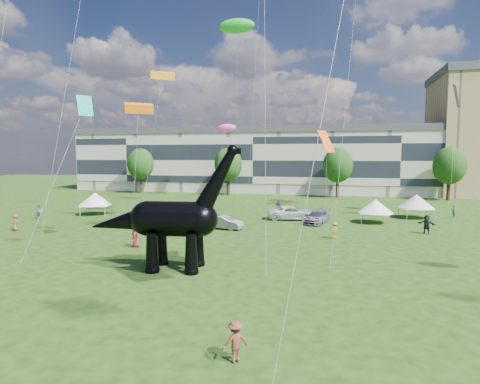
# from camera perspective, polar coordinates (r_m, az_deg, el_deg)

# --- Properties ---
(ground) EXTENTS (220.00, 220.00, 0.00)m
(ground) POSITION_cam_1_polar(r_m,az_deg,el_deg) (22.47, -7.42, -14.66)
(ground) COLOR #16330C
(ground) RESTS_ON ground
(terrace_row) EXTENTS (78.00, 11.00, 12.00)m
(terrace_row) POSITION_cam_1_polar(r_m,az_deg,el_deg) (83.20, 2.59, 4.22)
(terrace_row) COLOR beige
(terrace_row) RESTS_ON ground
(tree_far_left) EXTENTS (5.20, 5.20, 9.44)m
(tree_far_left) POSITION_cam_1_polar(r_m,az_deg,el_deg) (81.86, -13.99, 4.26)
(tree_far_left) COLOR #382314
(tree_far_left) RESTS_ON ground
(tree_mid_left) EXTENTS (5.20, 5.20, 9.44)m
(tree_mid_left) POSITION_cam_1_polar(r_m,az_deg,el_deg) (75.31, -1.69, 4.33)
(tree_mid_left) COLOR #382314
(tree_mid_left) RESTS_ON ground
(tree_mid_right) EXTENTS (5.20, 5.20, 9.44)m
(tree_mid_right) POSITION_cam_1_polar(r_m,az_deg,el_deg) (72.72, 13.75, 4.14)
(tree_mid_right) COLOR #382314
(tree_mid_right) RESTS_ON ground
(tree_far_right) EXTENTS (5.20, 5.20, 9.44)m
(tree_far_right) POSITION_cam_1_polar(r_m,az_deg,el_deg) (75.02, 27.66, 3.71)
(tree_far_right) COLOR #382314
(tree_far_right) RESTS_ON ground
(dinosaur_sculpture) EXTENTS (10.58, 3.18, 8.62)m
(dinosaur_sculpture) POSITION_cam_1_polar(r_m,az_deg,el_deg) (27.23, -10.13, -4.07)
(dinosaur_sculpture) COLOR black
(dinosaur_sculpture) RESTS_ON ground
(car_silver) EXTENTS (2.00, 4.18, 1.38)m
(car_silver) POSITION_cam_1_polar(r_m,az_deg,el_deg) (51.68, -9.61, -2.47)
(car_silver) COLOR #B3B2B7
(car_silver) RESTS_ON ground
(car_grey) EXTENTS (4.38, 2.20, 1.38)m
(car_grey) POSITION_cam_1_polar(r_m,az_deg,el_deg) (41.46, -2.43, -4.33)
(car_grey) COLOR slate
(car_grey) RESTS_ON ground
(car_white) EXTENTS (6.09, 3.51, 1.60)m
(car_white) POSITION_cam_1_polar(r_m,az_deg,el_deg) (47.67, 7.41, -2.96)
(car_white) COLOR silver
(car_white) RESTS_ON ground
(car_dark) EXTENTS (2.98, 5.11, 1.39)m
(car_dark) POSITION_cam_1_polar(r_m,az_deg,el_deg) (45.61, 10.91, -3.53)
(car_dark) COLOR #595960
(car_dark) RESTS_ON ground
(gazebo_near) EXTENTS (4.76, 4.76, 2.89)m
(gazebo_near) POSITION_cam_1_polar(r_m,az_deg,el_deg) (52.67, 23.77, -1.23)
(gazebo_near) COLOR silver
(gazebo_near) RESTS_ON ground
(gazebo_far) EXTENTS (4.26, 4.26, 2.67)m
(gazebo_far) POSITION_cam_1_polar(r_m,az_deg,el_deg) (47.37, 18.72, -1.94)
(gazebo_far) COLOR white
(gazebo_far) RESTS_ON ground
(gazebo_left) EXTENTS (5.16, 5.16, 2.84)m
(gazebo_left) POSITION_cam_1_polar(r_m,az_deg,el_deg) (54.25, -19.91, -0.96)
(gazebo_left) COLOR white
(gazebo_left) RESTS_ON ground
(visitors) EXTENTS (48.95, 39.70, 1.85)m
(visitors) POSITION_cam_1_polar(r_m,az_deg,el_deg) (38.36, 0.52, -4.84)
(visitors) COLOR black
(visitors) RESTS_ON ground
(kites) EXTENTS (63.34, 54.91, 28.99)m
(kites) POSITION_cam_1_polar(r_m,az_deg,el_deg) (47.40, -7.30, 25.30)
(kites) COLOR red
(kites) RESTS_ON ground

